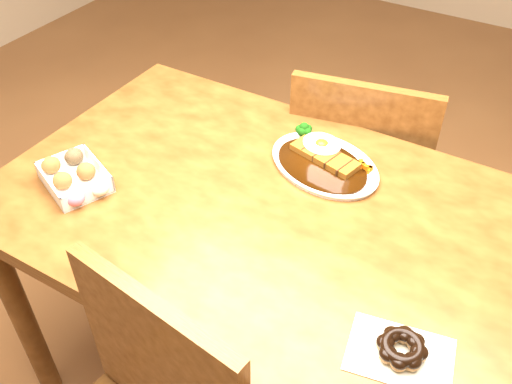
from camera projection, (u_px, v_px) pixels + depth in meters
The scene contains 6 objects.
ground at pixel (257, 379), 1.79m from camera, with size 6.00×6.00×0.00m, color brown.
table at pixel (257, 233), 1.36m from camera, with size 1.20×0.80×0.75m.
chair_far at pixel (360, 175), 1.80m from camera, with size 0.49×0.49×0.87m.
katsu_curry_plate at pixel (324, 160), 1.39m from camera, with size 0.34×0.28×0.06m.
donut_box at pixel (75, 177), 1.33m from camera, with size 0.20×0.18×0.05m.
pon_de_ring at pixel (402, 349), 0.98m from camera, with size 0.20×0.16×0.03m.
Camera 1 is at (0.49, -0.83, 1.62)m, focal length 40.00 mm.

